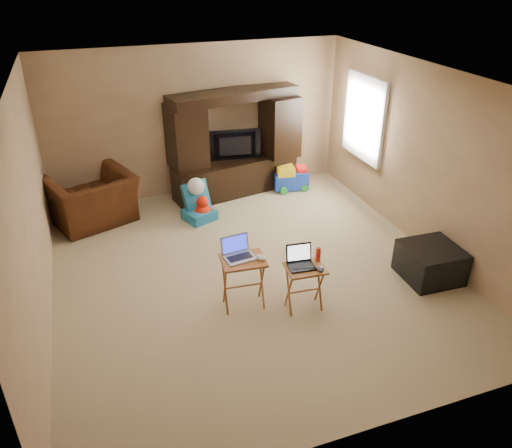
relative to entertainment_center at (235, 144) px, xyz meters
name	(u,v)px	position (x,y,z in m)	size (l,w,h in m)	color
floor	(251,270)	(-0.56, -2.45, -0.90)	(5.50, 5.50, 0.00)	#CDBC8E
ceiling	(250,79)	(-0.56, -2.45, 1.60)	(5.50, 5.50, 0.00)	silver
wall_back	(197,121)	(-0.56, 0.30, 0.35)	(5.00, 5.00, 0.00)	tan
wall_front	(368,322)	(-0.56, -5.20, 0.35)	(5.00, 5.00, 0.00)	tan
wall_left	(29,216)	(-3.06, -2.45, 0.35)	(5.50, 5.50, 0.00)	tan
wall_right	(424,159)	(1.94, -2.45, 0.35)	(5.50, 5.50, 0.00)	tan
window_pane	(365,118)	(1.92, -0.90, 0.50)	(1.20, 1.20, 0.00)	white
window_frame	(364,118)	(1.90, -0.90, 0.50)	(0.06, 1.14, 1.34)	white
entertainment_center	(235,144)	(0.00, 0.00, 0.00)	(2.19, 0.55, 1.79)	black
television	(235,146)	(0.00, -0.03, -0.04)	(0.91, 0.12, 0.52)	black
recliner	(92,200)	(-2.41, -0.34, -0.51)	(1.20, 1.05, 0.78)	#411E0E
child_rocker	(199,203)	(-0.86, -0.80, -0.60)	(0.44, 0.50, 0.58)	#185F87
plush_toy	(203,208)	(-0.80, -0.82, -0.69)	(0.37, 0.30, 0.41)	red
push_toy	(291,177)	(0.96, -0.21, -0.67)	(0.61, 0.44, 0.46)	#163AB6
ottoman	(430,262)	(1.57, -3.37, -0.68)	(0.69, 0.69, 0.44)	black
tray_table_left	(243,283)	(-0.89, -3.14, -0.57)	(0.50, 0.40, 0.65)	#A75528
tray_table_right	(304,288)	(-0.24, -3.42, -0.61)	(0.44, 0.35, 0.57)	#A76028
laptop_left	(240,250)	(-0.92, -3.11, -0.13)	(0.34, 0.28, 0.24)	#A9AAAE
laptop_right	(302,258)	(-0.28, -3.40, -0.20)	(0.30, 0.25, 0.24)	black
mouse_left	(261,258)	(-0.70, -3.21, -0.22)	(0.08, 0.13, 0.05)	white
mouse_right	(320,269)	(-0.11, -3.54, -0.30)	(0.07, 0.12, 0.05)	#393A3E
water_bottle	(318,254)	(-0.04, -3.34, -0.23)	(0.06, 0.06, 0.18)	red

